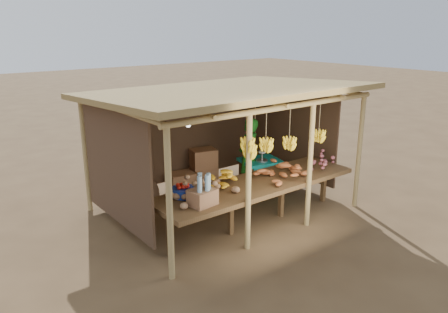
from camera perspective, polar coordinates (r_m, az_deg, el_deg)
ground at (r=8.58m, az=0.00°, el=-6.73°), size 60.00×60.00×0.00m
stall_structure at (r=8.04m, az=-0.05°, el=6.00°), size 4.70×3.50×2.43m
counter at (r=7.63m, az=4.41°, el=-3.85°), size 3.90×1.05×0.80m
potato_heap at (r=6.95m, az=-2.95°, el=-3.77°), size 1.23×1.00×0.37m
sweet_potato_heap at (r=7.82m, az=7.58°, el=-1.58°), size 1.13×0.84×0.36m
onion_heap at (r=8.57m, az=12.93°, el=-0.25°), size 0.84×0.64×0.35m
banana_pile at (r=7.37m, az=-0.21°, el=-2.61°), size 0.72×0.56×0.35m
tomato_basin at (r=7.01m, az=-5.36°, el=-4.51°), size 0.39×0.39×0.21m
bottle_box at (r=6.61m, az=-2.83°, el=-4.81°), size 0.43×0.35×0.50m
vendor at (r=9.11m, az=3.21°, el=0.04°), size 0.68×0.57×1.61m
tarp_crate at (r=9.28m, az=4.71°, el=-2.39°), size 0.93×0.86×0.94m
carton_stack at (r=9.45m, az=-3.63°, el=-2.11°), size 1.18×0.52×0.84m
burlap_sacks at (r=8.64m, az=-11.36°, el=-4.82°), size 0.95×0.50×0.67m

